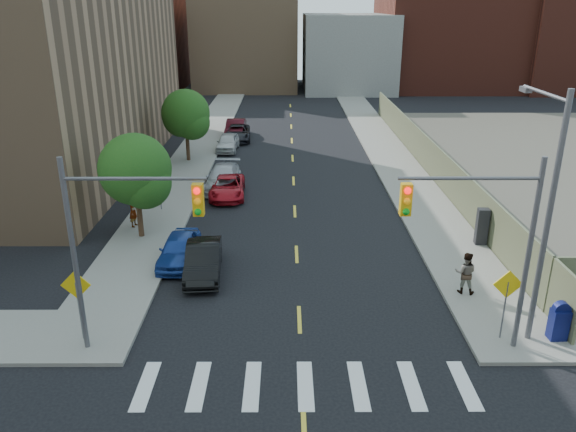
{
  "coord_description": "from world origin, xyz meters",
  "views": [
    {
      "loc": [
        -0.5,
        -10.81,
        11.45
      ],
      "look_at": [
        -0.42,
        13.98,
        2.0
      ],
      "focal_mm": 35.0,
      "sensor_mm": 36.0,
      "label": 1
    }
  ],
  "objects_px": {
    "payphone": "(482,226)",
    "parked_car_white": "(228,142)",
    "parked_car_silver": "(223,178)",
    "parked_car_red": "(227,187)",
    "parked_car_blue": "(179,249)",
    "parked_car_maroon": "(236,128)",
    "pedestrian_east": "(465,273)",
    "mailbox": "(559,321)",
    "pedestrian_west": "(133,211)",
    "parked_car_grey": "(237,133)",
    "parked_car_black": "(203,260)"
  },
  "relations": [
    {
      "from": "parked_car_silver",
      "to": "pedestrian_east",
      "type": "distance_m",
      "value": 18.45
    },
    {
      "from": "parked_car_silver",
      "to": "payphone",
      "type": "height_order",
      "value": "payphone"
    },
    {
      "from": "parked_car_grey",
      "to": "pedestrian_west",
      "type": "height_order",
      "value": "pedestrian_west"
    },
    {
      "from": "parked_car_maroon",
      "to": "mailbox",
      "type": "xyz_separation_m",
      "value": [
        14.29,
        -33.13,
        0.11
      ]
    },
    {
      "from": "pedestrian_east",
      "to": "pedestrian_west",
      "type": "bearing_deg",
      "value": -7.83
    },
    {
      "from": "pedestrian_east",
      "to": "mailbox",
      "type": "bearing_deg",
      "value": 141.73
    },
    {
      "from": "parked_car_grey",
      "to": "pedestrian_east",
      "type": "bearing_deg",
      "value": -71.16
    },
    {
      "from": "parked_car_black",
      "to": "parked_car_silver",
      "type": "distance_m",
      "value": 12.48
    },
    {
      "from": "parked_car_red",
      "to": "parked_car_silver",
      "type": "distance_m",
      "value": 1.68
    },
    {
      "from": "parked_car_white",
      "to": "payphone",
      "type": "bearing_deg",
      "value": -51.48
    },
    {
      "from": "parked_car_silver",
      "to": "parked_car_maroon",
      "type": "bearing_deg",
      "value": 93.87
    },
    {
      "from": "parked_car_blue",
      "to": "parked_car_white",
      "type": "xyz_separation_m",
      "value": [
        0.18,
        21.36,
        0.01
      ]
    },
    {
      "from": "parked_car_silver",
      "to": "pedestrian_west",
      "type": "relative_size",
      "value": 2.94
    },
    {
      "from": "parked_car_red",
      "to": "parked_car_white",
      "type": "relative_size",
      "value": 1.12
    },
    {
      "from": "pedestrian_west",
      "to": "mailbox",
      "type": "bearing_deg",
      "value": -110.83
    },
    {
      "from": "parked_car_grey",
      "to": "pedestrian_west",
      "type": "distance_m",
      "value": 21.18
    },
    {
      "from": "parked_car_silver",
      "to": "parked_car_red",
      "type": "bearing_deg",
      "value": -72.86
    },
    {
      "from": "parked_car_blue",
      "to": "parked_car_red",
      "type": "relative_size",
      "value": 0.88
    },
    {
      "from": "parked_car_maroon",
      "to": "pedestrian_east",
      "type": "distance_m",
      "value": 32.01
    },
    {
      "from": "mailbox",
      "to": "payphone",
      "type": "xyz_separation_m",
      "value": [
        0.0,
        8.49,
        0.2
      ]
    },
    {
      "from": "parked_car_blue",
      "to": "pedestrian_east",
      "type": "height_order",
      "value": "pedestrian_east"
    },
    {
      "from": "parked_car_red",
      "to": "pedestrian_west",
      "type": "relative_size",
      "value": 2.66
    },
    {
      "from": "parked_car_blue",
      "to": "parked_car_maroon",
      "type": "relative_size",
      "value": 0.87
    },
    {
      "from": "parked_car_red",
      "to": "parked_car_white",
      "type": "height_order",
      "value": "parked_car_white"
    },
    {
      "from": "parked_car_maroon",
      "to": "pedestrian_east",
      "type": "bearing_deg",
      "value": -67.09
    },
    {
      "from": "parked_car_silver",
      "to": "payphone",
      "type": "xyz_separation_m",
      "value": [
        13.83,
        -9.38,
        0.34
      ]
    },
    {
      "from": "parked_car_black",
      "to": "parked_car_silver",
      "type": "relative_size",
      "value": 0.85
    },
    {
      "from": "parked_car_grey",
      "to": "pedestrian_west",
      "type": "bearing_deg",
      "value": -104.19
    },
    {
      "from": "parked_car_white",
      "to": "payphone",
      "type": "height_order",
      "value": "payphone"
    },
    {
      "from": "parked_car_blue",
      "to": "pedestrian_east",
      "type": "distance_m",
      "value": 12.79
    },
    {
      "from": "mailbox",
      "to": "payphone",
      "type": "distance_m",
      "value": 8.49
    },
    {
      "from": "pedestrian_east",
      "to": "parked_car_silver",
      "type": "bearing_deg",
      "value": -33.66
    },
    {
      "from": "mailbox",
      "to": "pedestrian_west",
      "type": "distance_m",
      "value": 20.96
    },
    {
      "from": "payphone",
      "to": "parked_car_white",
      "type": "bearing_deg",
      "value": 130.2
    },
    {
      "from": "parked_car_maroon",
      "to": "mailbox",
      "type": "height_order",
      "value": "mailbox"
    },
    {
      "from": "parked_car_black",
      "to": "pedestrian_east",
      "type": "relative_size",
      "value": 2.4
    },
    {
      "from": "parked_car_black",
      "to": "parked_car_white",
      "type": "bearing_deg",
      "value": 88.53
    },
    {
      "from": "parked_car_silver",
      "to": "pedestrian_west",
      "type": "bearing_deg",
      "value": -118.12
    },
    {
      "from": "parked_car_black",
      "to": "parked_car_red",
      "type": "relative_size",
      "value": 0.94
    },
    {
      "from": "parked_car_blue",
      "to": "mailbox",
      "type": "distance_m",
      "value": 16.14
    },
    {
      "from": "parked_car_blue",
      "to": "parked_car_white",
      "type": "relative_size",
      "value": 0.98
    },
    {
      "from": "payphone",
      "to": "pedestrian_east",
      "type": "relative_size",
      "value": 1.03
    },
    {
      "from": "parked_car_blue",
      "to": "pedestrian_west",
      "type": "distance_m",
      "value": 5.33
    },
    {
      "from": "mailbox",
      "to": "payphone",
      "type": "bearing_deg",
      "value": 87.84
    },
    {
      "from": "parked_car_blue",
      "to": "parked_car_silver",
      "type": "relative_size",
      "value": 0.8
    },
    {
      "from": "parked_car_blue",
      "to": "parked_car_silver",
      "type": "xyz_separation_m",
      "value": [
        0.87,
        11.21,
        0.05
      ]
    },
    {
      "from": "mailbox",
      "to": "pedestrian_west",
      "type": "height_order",
      "value": "pedestrian_west"
    },
    {
      "from": "parked_car_silver",
      "to": "parked_car_white",
      "type": "distance_m",
      "value": 10.17
    },
    {
      "from": "parked_car_blue",
      "to": "mailbox",
      "type": "bearing_deg",
      "value": -22.46
    },
    {
      "from": "parked_car_silver",
      "to": "parked_car_white",
      "type": "bearing_deg",
      "value": 96.0
    }
  ]
}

